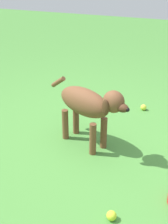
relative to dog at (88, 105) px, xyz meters
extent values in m
plane|color=#478438|center=(0.07, -0.11, -0.40)|extent=(14.00, 14.00, 0.00)
ellipsoid|color=brown|center=(-0.05, 0.02, 0.01)|extent=(0.58, 0.39, 0.24)
cylinder|color=brown|center=(0.14, 0.02, -0.25)|extent=(0.06, 0.06, 0.29)
cylinder|color=brown|center=(0.09, -0.11, -0.25)|extent=(0.06, 0.06, 0.29)
cylinder|color=brown|center=(-0.19, 0.15, -0.25)|extent=(0.06, 0.06, 0.29)
cylinder|color=brown|center=(-0.24, 0.02, -0.25)|extent=(0.06, 0.06, 0.29)
ellipsoid|color=brown|center=(0.25, -0.10, 0.12)|extent=(0.22, 0.21, 0.18)
ellipsoid|color=#472B19|center=(0.32, -0.13, 0.09)|extent=(0.14, 0.12, 0.07)
sphere|color=black|center=(0.38, -0.15, 0.09)|extent=(0.03, 0.03, 0.03)
ellipsoid|color=#472B19|center=(0.27, -0.02, 0.09)|extent=(0.07, 0.05, 0.13)
ellipsoid|color=#472B19|center=(0.21, -0.18, 0.09)|extent=(0.07, 0.05, 0.13)
cylinder|color=brown|center=(-0.36, 0.14, 0.10)|extent=(0.18, 0.10, 0.14)
sphere|color=#C7E031|center=(0.47, -0.75, -0.37)|extent=(0.07, 0.07, 0.07)
sphere|color=#CDD93C|center=(0.30, 0.89, -0.37)|extent=(0.07, 0.07, 0.07)
camera|label=1|loc=(0.85, -2.07, 1.07)|focal=47.29mm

